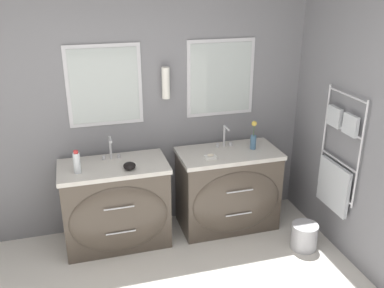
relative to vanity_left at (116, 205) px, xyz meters
The scene contains 11 objects.
wall_back 0.97m from the vanity_left, 65.25° to the left, with size 5.30×0.16×2.60m.
wall_right 2.35m from the vanity_left, 20.94° to the right, with size 0.13×4.05×2.60m.
vanity_left is the anchor object (origin of this frame).
vanity_right 1.13m from the vanity_left, ahead, with size 1.00×0.60×0.83m.
faucet_left 0.54m from the vanity_left, 90.00° to the left, with size 0.17×0.14×0.23m.
faucet_right 1.26m from the vanity_left, ahead, with size 0.17×0.14×0.23m.
toiletry_bottle 0.60m from the vanity_left, behind, with size 0.06×0.06×0.21m.
amenity_bowl 0.47m from the vanity_left, 39.11° to the right, with size 0.11×0.11×0.07m.
flower_vase 1.48m from the vanity_left, ahead, with size 0.06×0.06×0.29m.
soap_dish 1.00m from the vanity_left, ahead, with size 0.11×0.08×0.04m.
waste_bin 1.81m from the vanity_left, 18.39° to the right, with size 0.25×0.25×0.25m.
Camera 1 is at (-0.44, -1.90, 2.46)m, focal length 40.00 mm.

